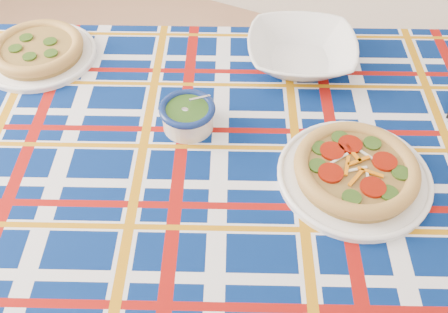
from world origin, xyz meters
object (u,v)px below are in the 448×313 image
at_px(pesto_bowl, 188,114).
at_px(serving_bowl, 301,52).
at_px(main_focaccia_plate, 356,169).
at_px(dining_table, 257,189).

distance_m(pesto_bowl, serving_bowl, 0.38).
bearing_deg(pesto_bowl, main_focaccia_plate, 2.05).
relative_size(dining_table, serving_bowl, 6.86).
bearing_deg(serving_bowl, pesto_bowl, -113.72).
xyz_separation_m(dining_table, serving_bowl, (-0.05, 0.39, 0.12)).
bearing_deg(serving_bowl, main_focaccia_plate, -53.68).
bearing_deg(serving_bowl, dining_table, -83.11).
bearing_deg(main_focaccia_plate, dining_table, -164.25).
distance_m(dining_table, pesto_bowl, 0.24).
bearing_deg(dining_table, serving_bowl, 72.10).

